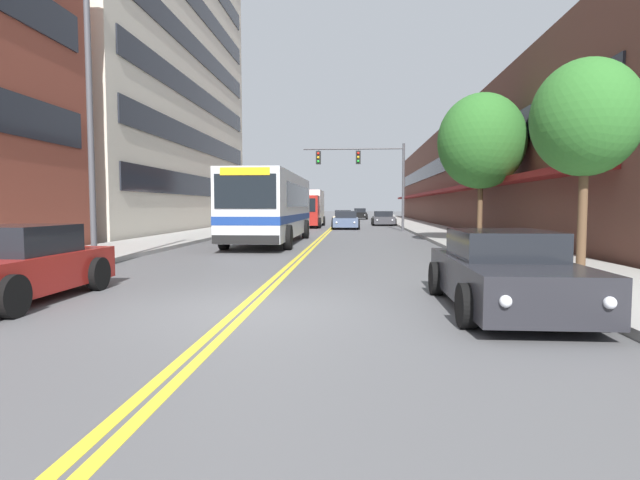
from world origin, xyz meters
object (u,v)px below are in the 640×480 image
car_dark_grey_parked_right_mid (383,219)px  city_bus (272,205)px  car_charcoal_parked_right_foreground (504,273)px  street_tree_right_mid (481,141)px  car_red_parked_left_near (14,266)px  car_white_parked_left_mid (263,223)px  street_lamp_left_near (100,76)px  car_slate_blue_moving_third (346,221)px  fire_hydrant (479,243)px  car_champagne_moving_second (343,218)px  car_black_moving_lead (360,214)px  street_tree_right_near (586,118)px  box_truck (307,208)px  traffic_signal_mast (368,168)px

car_dark_grey_parked_right_mid → city_bus: bearing=-106.4°
car_charcoal_parked_right_foreground → street_tree_right_mid: size_ratio=0.69×
car_red_parked_left_near → car_white_parked_left_mid: bearing=90.0°
street_lamp_left_near → car_charcoal_parked_right_foreground: bearing=-26.2°
car_slate_blue_moving_third → fire_hydrant: (4.80, -21.46, -0.11)m
street_tree_right_mid → fire_hydrant: street_tree_right_mid is taller
car_champagne_moving_second → street_lamp_left_near: street_lamp_left_near is taller
car_red_parked_left_near → car_black_moving_lead: size_ratio=1.01×
car_black_moving_lead → fire_hydrant: (3.49, -49.77, -0.14)m
street_lamp_left_near → car_white_parked_left_mid: bearing=88.2°
car_charcoal_parked_right_foreground → car_dark_grey_parked_right_mid: (0.02, 37.12, -0.02)m
street_tree_right_near → box_truck: bearing=107.6°
car_charcoal_parked_right_foreground → fire_hydrant: bearing=79.2°
car_dark_grey_parked_right_mid → street_lamp_left_near: 34.15m
car_dark_grey_parked_right_mid → car_slate_blue_moving_third: 8.09m
box_truck → traffic_signal_mast: 8.36m
car_charcoal_parked_right_foreground → traffic_signal_mast: size_ratio=0.63×
car_charcoal_parked_right_foreground → street_tree_right_near: street_tree_right_near is taller
car_white_parked_left_mid → street_lamp_left_near: size_ratio=0.50×
car_dark_grey_parked_right_mid → car_slate_blue_moving_third: size_ratio=1.01×
car_dark_grey_parked_right_mid → car_champagne_moving_second: 4.17m
car_white_parked_left_mid → car_charcoal_parked_right_foreground: 26.23m
car_black_moving_lead → street_lamp_left_near: bearing=-97.9°
box_truck → street_tree_right_mid: 21.48m
street_tree_right_near → car_dark_grey_parked_right_mid: bearing=94.7°
car_white_parked_left_mid → car_slate_blue_moving_third: 7.44m
car_white_parked_left_mid → car_slate_blue_moving_third: size_ratio=1.04×
traffic_signal_mast → street_tree_right_mid: 13.64m
box_truck → car_champagne_moving_second: bearing=64.6°
car_champagne_moving_second → car_white_parked_left_mid: bearing=-109.5°
car_red_parked_left_near → street_tree_right_mid: (11.75, 13.94, 3.94)m
street_lamp_left_near → traffic_signal_mast: bearing=70.9°
car_white_parked_left_mid → car_black_moving_lead: (6.83, 33.30, 0.06)m
car_charcoal_parked_right_foreground → car_slate_blue_moving_third: bearing=96.2°
car_slate_blue_moving_third → street_tree_right_mid: street_tree_right_mid is taller
car_slate_blue_moving_third → street_tree_right_near: bearing=-77.0°
car_charcoal_parked_right_foreground → street_tree_right_mid: 14.88m
city_bus → car_white_parked_left_mid: city_bus is taller
street_lamp_left_near → street_tree_right_mid: size_ratio=1.36×
city_bus → car_slate_blue_moving_third: size_ratio=2.68×
car_black_moving_lead → car_slate_blue_moving_third: (-1.31, -28.31, -0.03)m
car_charcoal_parked_right_foreground → street_lamp_left_near: bearing=153.8°
car_black_moving_lead → street_tree_right_mid: bearing=-83.6°
street_tree_right_near → car_red_parked_left_near: bearing=-163.3°
street_lamp_left_near → street_tree_right_near: street_lamp_left_near is taller
street_lamp_left_near → city_bus: bearing=74.5°
fire_hydrant → street_tree_right_mid: bearing=76.1°
car_white_parked_left_mid → fire_hydrant: size_ratio=5.94×
car_black_moving_lead → street_tree_right_near: bearing=-85.0°
car_white_parked_left_mid → box_truck: bearing=75.1°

